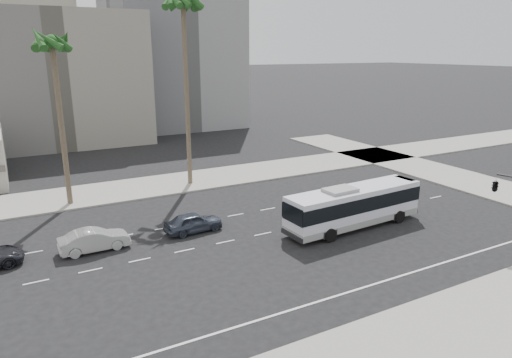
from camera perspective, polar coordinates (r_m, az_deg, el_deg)
ground at (r=34.92m, az=5.18°, el=-5.94°), size 700.00×700.00×0.00m
sidewalk_north at (r=47.87m, az=-5.11°, el=0.20°), size 120.00×7.00×0.15m
sidewalk_south at (r=24.99m, az=26.14°, el=-16.86°), size 120.00×7.00×0.15m
cross_block_east at (r=50.01m, az=26.70°, el=-0.78°), size 7.00×60.00×0.15m
midrise_beige_west at (r=72.26m, az=-24.06°, el=11.37°), size 24.00×18.00×18.00m
midrise_gray_center at (r=83.12m, az=-10.54°, el=15.61°), size 20.00×20.00×26.00m
highrise_right at (r=265.47m, az=-15.60°, el=20.03°), size 26.00×26.00×70.00m
highrise_far at (r=300.62m, az=-12.05°, el=18.73°), size 22.00×22.00×60.00m
city_bus at (r=34.95m, az=12.13°, el=-3.22°), size 11.51×3.18×3.27m
car_a at (r=33.94m, az=-7.80°, el=-5.37°), size 1.94×4.36×1.46m
car_b at (r=32.42m, az=-19.49°, el=-7.17°), size 1.66×4.54×1.49m
traffic_signal at (r=33.51m, az=28.17°, el=-0.84°), size 2.43×3.35×5.25m
palm_near at (r=44.29m, az=-9.08°, el=20.56°), size 5.49×5.49×18.45m
palm_mid at (r=40.72m, az=-24.07°, el=14.95°), size 4.75×4.75×14.70m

